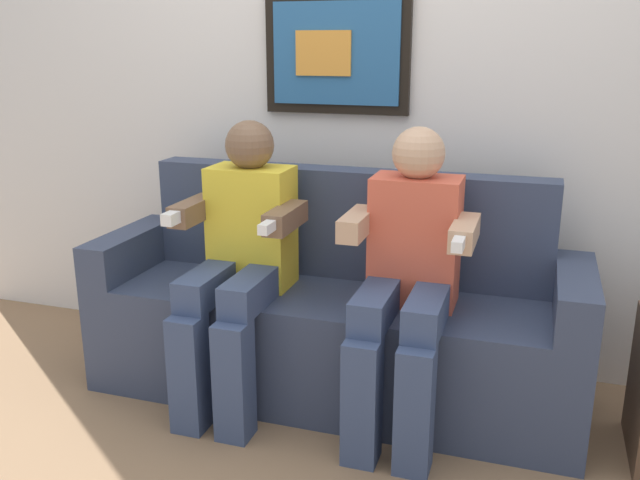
% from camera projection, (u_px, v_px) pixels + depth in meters
% --- Properties ---
extents(ground_plane, '(5.65, 5.65, 0.00)m').
position_uv_depth(ground_plane, '(308.00, 430.00, 2.54)').
color(ground_plane, '#8C6B4C').
extents(back_wall_assembly, '(4.34, 0.10, 2.60)m').
position_uv_depth(back_wall_assembly, '(364.00, 65.00, 2.88)').
color(back_wall_assembly, silver).
rests_on(back_wall_assembly, ground_plane).
extents(couch, '(1.94, 0.58, 0.90)m').
position_uv_depth(couch, '(333.00, 320.00, 2.75)').
color(couch, '#333D56').
rests_on(couch, ground_plane).
extents(person_on_left, '(0.46, 0.56, 1.11)m').
position_uv_depth(person_on_left, '(240.00, 255.00, 2.61)').
color(person_on_left, yellow).
rests_on(person_on_left, ground_plane).
extents(person_on_right, '(0.46, 0.56, 1.11)m').
position_uv_depth(person_on_right, '(408.00, 273.00, 2.42)').
color(person_on_right, '#D8593F').
rests_on(person_on_right, ground_plane).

